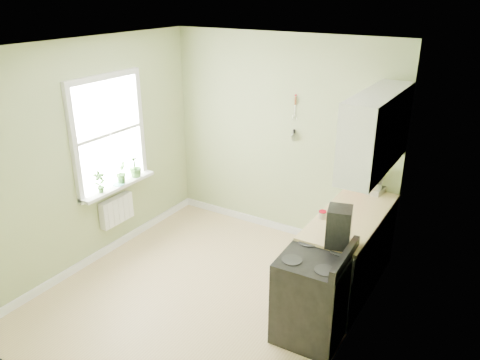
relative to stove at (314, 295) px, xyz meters
The scene contains 21 objects.
floor 1.36m from the stove, behind, with size 3.20×3.60×0.02m, color tan.
ceiling 2.60m from the stove, behind, with size 3.20×3.60×0.02m, color white.
wall_back 2.35m from the stove, 125.97° to the left, with size 3.20×0.02×2.70m, color #AAB77D.
wall_left 3.03m from the stove, behind, with size 0.02×3.60×2.70m, color #AAB77D.
wall_right 0.96m from the stove, ahead, with size 0.02×3.60×2.70m, color #AAB77D.
base_cabinets 0.95m from the stove, 88.63° to the left, with size 0.60×1.60×0.87m, color white.
countertop 1.05m from the stove, 89.23° to the left, with size 0.64×1.60×0.04m, color beige.
upper_cabinets 1.76m from the stove, 81.99° to the left, with size 0.35×1.40×0.80m, color white.
window 3.08m from the stove, behind, with size 0.06×1.14×1.44m.
window_sill 2.83m from the stove, behind, with size 0.18×1.14×0.04m, color white.
radiator 2.83m from the stove, behind, with size 0.12×0.50×0.35m, color white.
wall_utensils 2.32m from the stove, 121.92° to the left, with size 0.02×0.14×0.58m.
stove is the anchor object (origin of this frame).
stand_mixer 1.80m from the stove, 87.82° to the left, with size 0.21×0.31×0.35m.
kettle 1.77m from the stove, 97.77° to the left, with size 0.18×0.11×0.19m.
coffee_maker 0.70m from the stove, 67.49° to the left, with size 0.28×0.29×0.39m.
red_tray 1.79m from the stove, 96.21° to the left, with size 0.32×0.32×0.02m, color #B50315.
jar 0.89m from the stove, 108.19° to the left, with size 0.08×0.08×0.09m.
plant_a 2.84m from the stove, behind, with size 0.15×0.10×0.28m, color #346124.
plant_b 2.86m from the stove, behind, with size 0.16×0.13×0.28m, color #346124.
plant_c 2.90m from the stove, 168.56° to the left, with size 0.16×0.16×0.28m, color #346124.
Camera 1 is at (2.62, -3.52, 3.20)m, focal length 35.00 mm.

